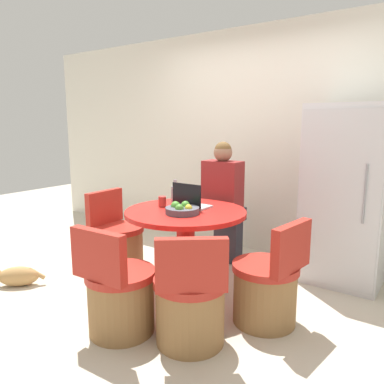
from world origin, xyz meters
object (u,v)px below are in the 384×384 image
at_px(cat, 17,276).
at_px(bottle, 175,194).
at_px(chair_near_right_corner, 190,306).
at_px(fruit_bowl, 182,209).
at_px(person_seated, 224,199).
at_px(laptop, 191,202).
at_px(dining_table, 186,236).
at_px(chair_near_camera, 120,297).
at_px(chair_left_side, 118,244).
at_px(refrigerator, 346,195).
at_px(chair_right_side, 267,289).

bearing_deg(cat, bottle, -179.66).
height_order(chair_near_right_corner, fruit_bowl, fruit_bowl).
xyz_separation_m(person_seated, laptop, (0.03, -0.66, 0.08)).
bearing_deg(chair_near_right_corner, dining_table, -90.00).
distance_m(person_seated, laptop, 0.67).
bearing_deg(chair_near_camera, chair_left_side, -45.69).
height_order(refrigerator, laptop, refrigerator).
distance_m(dining_table, bottle, 0.44).
height_order(chair_near_right_corner, bottle, bottle).
xyz_separation_m(refrigerator, person_seated, (-1.16, -0.28, -0.12)).
bearing_deg(chair_near_camera, dining_table, -90.00).
xyz_separation_m(dining_table, person_seated, (-0.05, 0.77, 0.21)).
distance_m(person_seated, fruit_bowl, 0.89).
bearing_deg(fruit_bowl, laptop, 106.63).
relative_size(refrigerator, cat, 4.19).
relative_size(chair_near_right_corner, laptop, 2.66).
distance_m(refrigerator, fruit_bowl, 1.58).
bearing_deg(person_seated, chair_near_camera, 92.95).
height_order(refrigerator, bottle, refrigerator).
bearing_deg(chair_left_side, bottle, -75.36).
xyz_separation_m(dining_table, chair_near_right_corner, (0.53, -0.68, -0.24)).
bearing_deg(laptop, chair_left_side, 8.08).
xyz_separation_m(chair_right_side, cat, (-2.20, -0.75, -0.18)).
height_order(chair_left_side, person_seated, person_seated).
distance_m(refrigerator, chair_near_right_corner, 1.91).
distance_m(laptop, bottle, 0.23).
height_order(dining_table, chair_left_side, chair_left_side).
bearing_deg(refrigerator, bottle, -146.73).
bearing_deg(fruit_bowl, person_seated, 96.33).
relative_size(chair_near_camera, bottle, 3.48).
bearing_deg(chair_near_camera, fruit_bowl, -93.50).
xyz_separation_m(dining_table, chair_left_side, (-0.86, -0.01, -0.24)).
relative_size(chair_near_right_corner, bottle, 3.48).
bearing_deg(refrigerator, chair_near_right_corner, -108.61).
bearing_deg(fruit_bowl, cat, -151.91).
relative_size(chair_near_camera, chair_near_right_corner, 1.00).
relative_size(dining_table, chair_near_camera, 1.32).
xyz_separation_m(dining_table, chair_right_side, (0.85, -0.11, -0.24)).
bearing_deg(dining_table, bottle, 146.53).
bearing_deg(fruit_bowl, chair_near_right_corner, -48.96).
relative_size(chair_near_camera, person_seated, 0.62).
bearing_deg(chair_near_right_corner, chair_near_camera, -17.98).
distance_m(chair_near_camera, person_seated, 1.69).
xyz_separation_m(chair_near_right_corner, chair_left_side, (-1.40, 0.66, 0.00)).
height_order(chair_near_right_corner, chair_left_side, same).
relative_size(refrigerator, person_seated, 1.27).
xyz_separation_m(chair_left_side, laptop, (0.84, 0.12, 0.53)).
bearing_deg(dining_table, cat, -147.30).
distance_m(chair_near_right_corner, laptop, 1.09).
xyz_separation_m(chair_near_right_corner, laptop, (-0.55, 0.78, 0.53)).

